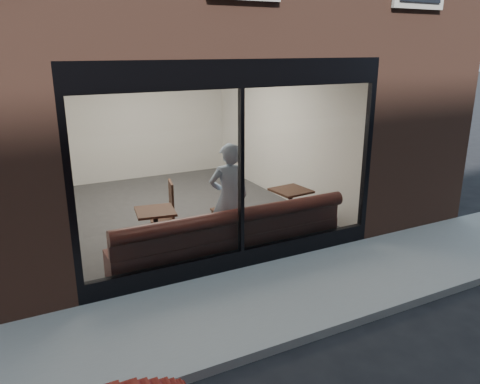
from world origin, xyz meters
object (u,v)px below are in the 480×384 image
banquette (230,245)px  cafe_table_right (291,191)px  cafe_table_left (155,211)px  cafe_chair_left (162,218)px  cafe_chair_right (224,211)px  person (229,198)px

banquette → cafe_table_right: (1.65, 0.71, 0.52)m
cafe_table_left → cafe_chair_left: (0.41, 0.93, -0.50)m
cafe_chair_right → person: bearing=68.1°
cafe_table_right → cafe_chair_right: cafe_table_right is taller
cafe_table_left → banquette: bearing=-37.3°
cafe_table_left → cafe_chair_left: size_ratio=1.36×
cafe_table_left → cafe_chair_left: bearing=66.4°
cafe_table_left → cafe_chair_right: size_ratio=1.46×
person → cafe_chair_right: size_ratio=4.33×
banquette → cafe_chair_right: banquette is taller
person → banquette: bearing=74.1°
person → cafe_table_right: bearing=-156.7°
person → cafe_chair_left: (-0.75, 1.37, -0.69)m
cafe_chair_left → cafe_table_left: bearing=78.0°
cafe_chair_left → cafe_chair_right: cafe_chair_left is taller
person → cafe_chair_right: 1.49m
person → cafe_table_left: bearing=-12.0°
cafe_chair_left → banquette: bearing=120.9°
cafe_table_left → cafe_table_right: 2.66m
banquette → cafe_table_right: bearing=23.4°
cafe_chair_left → cafe_chair_right: 1.25m
person → cafe_chair_right: person is taller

